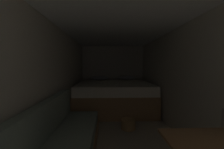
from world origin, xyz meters
TOP-DOWN VIEW (x-y plane):
  - ground_plane at (0.00, 2.04)m, footprint 7.35×7.35m
  - wall_back at (0.00, 4.74)m, footprint 2.31×0.05m
  - wall_left at (-1.13, 2.04)m, footprint 0.05×5.35m
  - wall_right at (1.13, 2.04)m, footprint 0.05×5.35m
  - ceiling_slab at (0.00, 2.04)m, footprint 2.31×5.35m
  - bed at (0.00, 3.71)m, footprint 2.09×1.94m
  - wicker_basket at (0.22, 2.35)m, footprint 0.29×0.29m

SIDE VIEW (x-z plane):
  - ground_plane at x=0.00m, z-range 0.00..0.00m
  - wicker_basket at x=0.22m, z-range 0.00..0.20m
  - bed at x=0.00m, z-range -0.07..0.87m
  - wall_back at x=0.00m, z-range 0.00..2.00m
  - wall_left at x=-1.13m, z-range 0.00..2.00m
  - wall_right at x=1.13m, z-range 0.00..2.00m
  - ceiling_slab at x=0.00m, z-range 2.00..2.05m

